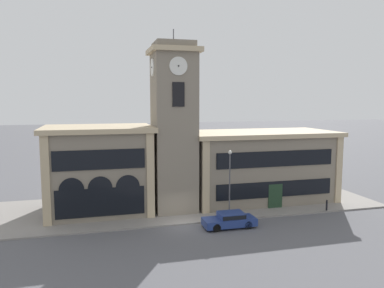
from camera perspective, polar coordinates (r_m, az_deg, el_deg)
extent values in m
plane|color=#56565B|center=(33.47, -1.05, -12.26)|extent=(300.00, 300.00, 0.00)
cube|color=gray|center=(38.95, -3.16, -9.42)|extent=(42.96, 11.81, 0.15)
cube|color=gray|center=(36.13, -2.76, 1.52)|extent=(3.95, 3.95, 15.24)
cube|color=tan|center=(36.28, -2.83, 13.95)|extent=(4.65, 4.65, 0.45)
cube|color=gray|center=(36.35, -2.83, 14.77)|extent=(3.64, 3.64, 0.60)
cylinder|color=#4C4C51|center=(36.49, -2.84, 16.17)|extent=(0.10, 0.10, 1.20)
cylinder|color=silver|center=(34.15, -2.09, 11.80)|extent=(1.65, 0.10, 1.65)
cylinder|color=black|center=(34.08, -2.06, 11.81)|extent=(0.13, 0.04, 0.13)
cylinder|color=silver|center=(35.75, -6.06, 11.54)|extent=(0.10, 1.65, 1.65)
cylinder|color=black|center=(35.74, -6.17, 11.54)|extent=(0.04, 0.13, 0.13)
cube|color=black|center=(34.02, -2.07, 7.56)|extent=(1.11, 0.10, 2.20)
cube|color=gray|center=(37.53, -13.96, -4.11)|extent=(9.63, 7.36, 7.94)
cube|color=tan|center=(36.99, -14.14, 2.29)|extent=(10.33, 8.06, 0.45)
cube|color=tan|center=(34.09, -21.40, -5.45)|extent=(0.70, 0.16, 7.94)
cube|color=tan|center=(34.21, -6.32, -4.99)|extent=(0.70, 0.16, 7.94)
cube|color=black|center=(33.57, -13.93, -2.34)|extent=(7.90, 0.10, 1.75)
cube|color=black|center=(34.36, -13.75, -8.63)|extent=(7.70, 0.10, 2.54)
cylinder|color=black|center=(34.09, -17.89, -6.68)|extent=(2.12, 0.06, 2.12)
cylinder|color=black|center=(34.04, -13.81, -6.57)|extent=(2.12, 0.06, 2.12)
cylinder|color=black|center=(34.15, -9.74, -6.43)|extent=(2.12, 0.06, 2.12)
cube|color=gray|center=(41.44, 10.27, -3.60)|extent=(15.20, 7.36, 7.10)
cube|color=tan|center=(40.95, 10.38, 1.60)|extent=(15.90, 8.06, 0.45)
cube|color=tan|center=(35.43, 2.15, -5.24)|extent=(0.70, 0.16, 7.10)
cube|color=tan|center=(41.97, 21.49, -3.84)|extent=(0.70, 0.16, 7.10)
cube|color=black|center=(37.90, 12.70, -2.22)|extent=(12.47, 0.10, 1.56)
cube|color=#1E3823|center=(38.66, 12.56, -7.85)|extent=(1.50, 0.12, 2.55)
cube|color=black|center=(38.49, 12.58, -6.74)|extent=(12.47, 0.10, 1.59)
cube|color=navy|center=(32.94, 5.69, -11.68)|extent=(4.53, 1.89, 0.64)
cube|color=navy|center=(32.83, 6.00, -10.73)|extent=(2.18, 1.69, 0.47)
cube|color=black|center=(32.83, 6.00, -10.73)|extent=(2.09, 1.72, 0.35)
cylinder|color=black|center=(31.81, 3.78, -12.64)|extent=(0.70, 0.22, 0.70)
cylinder|color=black|center=(33.29, 2.87, -11.74)|extent=(0.70, 0.22, 0.70)
cylinder|color=black|center=(32.76, 8.55, -12.12)|extent=(0.70, 0.22, 0.70)
cylinder|color=black|center=(34.20, 7.45, -11.29)|extent=(0.70, 0.22, 0.70)
cylinder|color=#4C4C51|center=(34.41, 5.75, -6.42)|extent=(0.12, 0.12, 5.87)
sphere|color=silver|center=(33.85, 5.81, -1.27)|extent=(0.36, 0.36, 0.36)
cylinder|color=black|center=(39.33, 19.83, -8.86)|extent=(0.18, 0.18, 0.90)
sphere|color=black|center=(39.19, 19.86, -8.11)|extent=(0.16, 0.16, 0.16)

